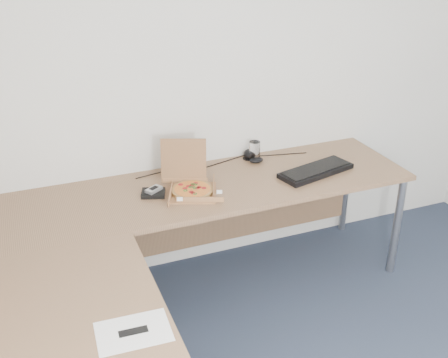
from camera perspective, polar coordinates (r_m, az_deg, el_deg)
name	(u,v)px	position (r m, az deg, el deg)	size (l,w,h in m)	color
desk	(179,235)	(2.84, -4.77, -5.90)	(2.50, 2.20, 0.73)	#8B6545
pizza_box	(191,187)	(3.18, -3.43, -0.84)	(0.27, 0.32, 0.28)	#A67045
drinking_glass	(254,151)	(3.59, 3.20, 2.95)	(0.07, 0.07, 0.13)	white
keyboard	(316,171)	(3.47, 9.58, 0.85)	(0.50, 0.18, 0.03)	black
mouse	(256,160)	(3.57, 3.40, 1.99)	(0.10, 0.06, 0.03)	black
wallet	(153,193)	(3.18, -7.41, -1.48)	(0.13, 0.11, 0.02)	black
phone	(154,189)	(3.18, -7.35, -1.09)	(0.10, 0.05, 0.02)	#B2B5BA
paper_sheet	(133,332)	(2.23, -9.47, -15.47)	(0.29, 0.20, 0.00)	white
dome_speaker	(249,154)	(3.62, 2.66, 2.67)	(0.09, 0.09, 0.07)	black
cable_bundle	(220,163)	(3.56, -0.47, 1.68)	(0.57, 0.04, 0.01)	black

